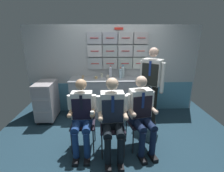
{
  "coord_description": "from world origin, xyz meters",
  "views": [
    {
      "loc": [
        -0.18,
        -2.68,
        1.95
      ],
      "look_at": [
        -0.07,
        0.29,
        1.0
      ],
      "focal_mm": 26.52,
      "sensor_mm": 36.0,
      "label": 1
    }
  ],
  "objects_px": {
    "crew_member_standing": "(151,81)",
    "paper_cup_blue": "(102,75)",
    "service_trolley": "(47,100)",
    "crew_member_by_counter": "(142,111)",
    "water_bottle_clear": "(110,72)",
    "folding_chair_right": "(112,120)",
    "crew_member_left": "(82,114)",
    "folding_chair_by_counter": "(138,116)",
    "folding_chair_left": "(84,117)",
    "crew_member_right": "(113,115)"
  },
  "relations": [
    {
      "from": "crew_member_standing",
      "to": "paper_cup_blue",
      "type": "height_order",
      "value": "crew_member_standing"
    },
    {
      "from": "service_trolley",
      "to": "crew_member_by_counter",
      "type": "relative_size",
      "value": 0.7
    },
    {
      "from": "crew_member_by_counter",
      "to": "water_bottle_clear",
      "type": "bearing_deg",
      "value": 108.77
    },
    {
      "from": "folding_chair_right",
      "to": "crew_member_standing",
      "type": "xyz_separation_m",
      "value": [
        0.85,
        0.76,
        0.47
      ]
    },
    {
      "from": "crew_member_left",
      "to": "service_trolley",
      "type": "bearing_deg",
      "value": 130.56
    },
    {
      "from": "folding_chair_by_counter",
      "to": "folding_chair_right",
      "type": "bearing_deg",
      "value": -163.43
    },
    {
      "from": "crew_member_by_counter",
      "to": "paper_cup_blue",
      "type": "height_order",
      "value": "crew_member_by_counter"
    },
    {
      "from": "folding_chair_by_counter",
      "to": "water_bottle_clear",
      "type": "distance_m",
      "value": 1.43
    },
    {
      "from": "service_trolley",
      "to": "folding_chair_right",
      "type": "distance_m",
      "value": 1.83
    },
    {
      "from": "folding_chair_left",
      "to": "folding_chair_by_counter",
      "type": "relative_size",
      "value": 1.0
    },
    {
      "from": "folding_chair_left",
      "to": "crew_member_right",
      "type": "bearing_deg",
      "value": -29.43
    },
    {
      "from": "folding_chair_left",
      "to": "water_bottle_clear",
      "type": "relative_size",
      "value": 3.0
    },
    {
      "from": "crew_member_left",
      "to": "crew_member_standing",
      "type": "height_order",
      "value": "crew_member_standing"
    },
    {
      "from": "crew_member_right",
      "to": "folding_chair_by_counter",
      "type": "distance_m",
      "value": 0.58
    },
    {
      "from": "service_trolley",
      "to": "crew_member_by_counter",
      "type": "bearing_deg",
      "value": -29.5
    },
    {
      "from": "folding_chair_right",
      "to": "crew_member_standing",
      "type": "height_order",
      "value": "crew_member_standing"
    },
    {
      "from": "crew_member_left",
      "to": "paper_cup_blue",
      "type": "xyz_separation_m",
      "value": [
        0.3,
        1.48,
        0.28
      ]
    },
    {
      "from": "service_trolley",
      "to": "folding_chair_right",
      "type": "relative_size",
      "value": 1.04
    },
    {
      "from": "crew_member_right",
      "to": "crew_member_by_counter",
      "type": "distance_m",
      "value": 0.51
    },
    {
      "from": "folding_chair_right",
      "to": "crew_member_right",
      "type": "bearing_deg",
      "value": -87.85
    },
    {
      "from": "folding_chair_left",
      "to": "water_bottle_clear",
      "type": "distance_m",
      "value": 1.47
    },
    {
      "from": "crew_member_left",
      "to": "crew_member_right",
      "type": "relative_size",
      "value": 0.96
    },
    {
      "from": "crew_member_left",
      "to": "folding_chair_by_counter",
      "type": "xyz_separation_m",
      "value": [
        0.96,
        0.18,
        -0.15
      ]
    },
    {
      "from": "crew_member_left",
      "to": "paper_cup_blue",
      "type": "distance_m",
      "value": 1.53
    },
    {
      "from": "water_bottle_clear",
      "to": "paper_cup_blue",
      "type": "height_order",
      "value": "water_bottle_clear"
    },
    {
      "from": "crew_member_right",
      "to": "folding_chair_by_counter",
      "type": "bearing_deg",
      "value": 32.94
    },
    {
      "from": "service_trolley",
      "to": "crew_member_right",
      "type": "bearing_deg",
      "value": -40.42
    },
    {
      "from": "crew_member_left",
      "to": "folding_chair_by_counter",
      "type": "distance_m",
      "value": 0.99
    },
    {
      "from": "service_trolley",
      "to": "folding_chair_by_counter",
      "type": "xyz_separation_m",
      "value": [
        1.93,
        -0.95,
        0.06
      ]
    },
    {
      "from": "crew_member_by_counter",
      "to": "service_trolley",
      "type": "bearing_deg",
      "value": 150.5
    },
    {
      "from": "service_trolley",
      "to": "water_bottle_clear",
      "type": "distance_m",
      "value": 1.62
    },
    {
      "from": "crew_member_right",
      "to": "crew_member_standing",
      "type": "distance_m",
      "value": 1.28
    },
    {
      "from": "crew_member_by_counter",
      "to": "crew_member_right",
      "type": "bearing_deg",
      "value": -164.05
    },
    {
      "from": "service_trolley",
      "to": "folding_chair_right",
      "type": "bearing_deg",
      "value": -36.73
    },
    {
      "from": "folding_chair_by_counter",
      "to": "service_trolley",
      "type": "bearing_deg",
      "value": 153.7
    },
    {
      "from": "folding_chair_left",
      "to": "folding_chair_by_counter",
      "type": "xyz_separation_m",
      "value": [
        0.96,
        0.02,
        0.0
      ]
    },
    {
      "from": "service_trolley",
      "to": "folding_chair_left",
      "type": "relative_size",
      "value": 1.04
    },
    {
      "from": "folding_chair_left",
      "to": "folding_chair_right",
      "type": "xyz_separation_m",
      "value": [
        0.49,
        -0.12,
        0.0
      ]
    },
    {
      "from": "folding_chair_by_counter",
      "to": "paper_cup_blue",
      "type": "height_order",
      "value": "paper_cup_blue"
    },
    {
      "from": "folding_chair_by_counter",
      "to": "crew_member_right",
      "type": "bearing_deg",
      "value": -147.06
    },
    {
      "from": "crew_member_right",
      "to": "folding_chair_by_counter",
      "type": "relative_size",
      "value": 1.51
    },
    {
      "from": "crew_member_left",
      "to": "crew_member_by_counter",
      "type": "height_order",
      "value": "crew_member_by_counter"
    },
    {
      "from": "folding_chair_left",
      "to": "crew_member_standing",
      "type": "distance_m",
      "value": 1.56
    },
    {
      "from": "folding_chair_left",
      "to": "water_bottle_clear",
      "type": "bearing_deg",
      "value": 68.04
    },
    {
      "from": "crew_member_left",
      "to": "crew_member_standing",
      "type": "relative_size",
      "value": 0.75
    },
    {
      "from": "crew_member_right",
      "to": "folding_chair_by_counter",
      "type": "height_order",
      "value": "crew_member_right"
    },
    {
      "from": "service_trolley",
      "to": "crew_member_right",
      "type": "height_order",
      "value": "crew_member_right"
    },
    {
      "from": "folding_chair_by_counter",
      "to": "crew_member_by_counter",
      "type": "height_order",
      "value": "crew_member_by_counter"
    },
    {
      "from": "folding_chair_right",
      "to": "folding_chair_by_counter",
      "type": "bearing_deg",
      "value": 16.57
    },
    {
      "from": "crew_member_by_counter",
      "to": "crew_member_standing",
      "type": "bearing_deg",
      "value": 65.79
    }
  ]
}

